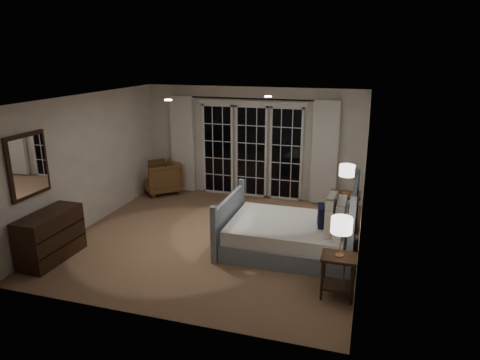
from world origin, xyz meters
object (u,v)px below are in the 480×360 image
(nightstand_left, at_px, (338,270))
(armchair, at_px, (162,177))
(nightstand_right, at_px, (344,206))
(lamp_right, at_px, (347,171))
(lamp_left, at_px, (342,226))
(dresser, at_px, (51,236))
(bed, at_px, (292,234))

(nightstand_left, relative_size, armchair, 0.74)
(nightstand_left, xyz_separation_m, nightstand_right, (-0.07, 2.41, 0.07))
(lamp_right, bearing_deg, nightstand_left, -88.24)
(lamp_left, bearing_deg, nightstand_left, 0.00)
(lamp_left, xyz_separation_m, dresser, (-4.50, -0.19, -0.65))
(nightstand_left, relative_size, nightstand_right, 0.87)
(nightstand_left, xyz_separation_m, lamp_right, (-0.07, 2.41, 0.74))
(nightstand_right, height_order, lamp_right, lamp_right)
(lamp_right, relative_size, armchair, 0.66)
(lamp_left, distance_m, dresser, 4.55)
(lamp_left, height_order, armchair, lamp_left)
(lamp_left, bearing_deg, lamp_right, 91.76)
(lamp_right, xyz_separation_m, dresser, (-4.42, -2.61, -0.75))
(nightstand_left, height_order, lamp_left, lamp_left)
(lamp_left, bearing_deg, bed, 125.13)
(bed, bearing_deg, nightstand_right, 57.46)
(bed, distance_m, lamp_right, 1.66)
(bed, height_order, nightstand_left, bed)
(dresser, bearing_deg, nightstand_left, 2.46)
(armchair, relative_size, dresser, 0.74)
(lamp_left, bearing_deg, armchair, 141.80)
(nightstand_right, distance_m, armchair, 4.41)
(bed, bearing_deg, nightstand_left, -54.87)
(bed, height_order, armchair, bed)
(lamp_left, bearing_deg, dresser, -177.54)
(nightstand_left, height_order, nightstand_right, nightstand_right)
(lamp_left, height_order, lamp_right, lamp_right)
(lamp_left, distance_m, lamp_right, 2.42)
(dresser, bearing_deg, armchair, 87.95)
(nightstand_left, height_order, dresser, dresser)
(nightstand_left, distance_m, lamp_right, 2.53)
(lamp_right, relative_size, dresser, 0.49)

